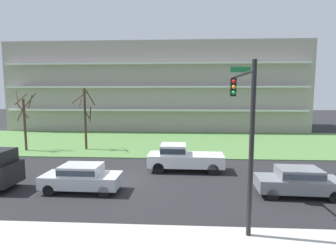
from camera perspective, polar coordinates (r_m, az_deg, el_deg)
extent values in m
plane|color=#232326|center=(17.94, -10.47, -11.35)|extent=(160.00, 160.00, 0.00)
cube|color=#BCB7AD|center=(10.97, -21.30, -23.67)|extent=(80.00, 4.00, 0.15)
cube|color=#547F42|center=(31.32, -4.41, -3.37)|extent=(80.00, 16.00, 0.08)
cube|color=#9E938C|center=(45.37, -2.01, 8.05)|extent=(44.48, 13.24, 13.11)
cube|color=silver|center=(38.39, -2.96, 3.38)|extent=(42.70, 0.90, 0.24)
cube|color=silver|center=(38.34, -2.99, 8.28)|extent=(42.70, 0.90, 0.24)
cube|color=silver|center=(38.56, -3.02, 13.15)|extent=(42.70, 0.90, 0.24)
cylinder|color=#4C3828|center=(29.50, -28.08, 0.14)|extent=(0.23, 0.23, 5.09)
cylinder|color=#4C3828|center=(29.55, -27.18, 4.66)|extent=(1.06, 0.95, 1.34)
cylinder|color=#4C3828|center=(29.72, -28.78, 2.33)|extent=(0.34, 0.94, 1.42)
cylinder|color=#4C3828|center=(29.88, -27.27, 4.82)|extent=(1.57, 0.53, 1.46)
cylinder|color=#4C3828|center=(29.89, -28.77, 4.99)|extent=(0.82, 1.05, 1.11)
cylinder|color=#4C3828|center=(29.27, -29.36, 5.40)|extent=(0.78, 0.89, 1.18)
cylinder|color=#4C3828|center=(28.96, -28.46, 2.87)|extent=(0.96, 0.38, 1.50)
cylinder|color=#423023|center=(27.77, -17.14, 1.33)|extent=(0.23, 0.23, 6.11)
cylinder|color=#423023|center=(27.47, -16.83, 2.45)|extent=(0.50, 0.62, 1.01)
cylinder|color=#423023|center=(27.25, -16.14, 5.79)|extent=(0.51, 1.41, 1.55)
cylinder|color=#423023|center=(27.78, -16.15, 2.44)|extent=(0.57, 1.02, 1.55)
cylinder|color=#423023|center=(27.77, -18.07, 4.77)|extent=(0.20, 0.89, 0.77)
cylinder|color=#423023|center=(28.41, -18.22, 5.78)|extent=(1.20, 1.49, 1.25)
cube|color=slate|center=(16.59, 25.85, -11.03)|extent=(4.48, 1.99, 0.70)
cube|color=slate|center=(16.41, 25.97, -8.94)|extent=(2.27, 1.75, 0.55)
cube|color=#2D3847|center=(16.41, 25.97, -8.94)|extent=(2.23, 1.79, 0.30)
cylinder|color=black|center=(17.96, 29.62, -11.06)|extent=(0.65, 0.25, 0.64)
cylinder|color=black|center=(16.60, 31.86, -12.64)|extent=(0.65, 0.25, 0.64)
cylinder|color=black|center=(16.96, 19.87, -11.59)|extent=(0.65, 0.25, 0.64)
cylinder|color=black|center=(15.52, 21.31, -13.39)|extent=(0.65, 0.25, 0.64)
cube|color=#B7BABF|center=(16.39, -17.82, -10.87)|extent=(4.43, 1.89, 0.70)
cube|color=#B7BABF|center=(16.22, -17.90, -8.76)|extent=(2.23, 1.70, 0.55)
cube|color=#2D3847|center=(16.22, -17.90, -8.76)|extent=(2.19, 1.73, 0.30)
cylinder|color=black|center=(16.72, -11.74, -11.59)|extent=(0.64, 0.23, 0.64)
cylinder|color=black|center=(15.29, -13.41, -13.41)|extent=(0.64, 0.23, 0.64)
cylinder|color=black|center=(17.80, -21.48, -10.79)|extent=(0.64, 0.23, 0.64)
cylinder|color=black|center=(16.46, -23.92, -12.34)|extent=(0.64, 0.23, 0.64)
cylinder|color=black|center=(19.33, -30.08, -9.73)|extent=(0.72, 0.23, 0.72)
cube|color=white|center=(19.63, 3.78, -7.16)|extent=(5.44, 2.10, 0.85)
cube|color=white|center=(19.49, 1.14, -4.91)|extent=(1.84, 1.87, 0.70)
cube|color=#2D3847|center=(19.49, 1.14, -4.91)|extent=(1.80, 1.91, 0.38)
cylinder|color=black|center=(18.99, -2.04, -8.96)|extent=(0.80, 0.24, 0.80)
cylinder|color=black|center=(20.70, -1.49, -7.63)|extent=(0.80, 0.24, 0.80)
cylinder|color=black|center=(18.96, 9.53, -9.08)|extent=(0.80, 0.24, 0.80)
cylinder|color=black|center=(20.67, 9.09, -7.73)|extent=(0.80, 0.24, 0.80)
cylinder|color=black|center=(10.49, 17.24, -5.39)|extent=(0.18, 0.18, 6.79)
cylinder|color=black|center=(12.42, 15.29, 10.42)|extent=(0.12, 4.35, 0.12)
cube|color=black|center=(14.23, 13.65, 7.95)|extent=(0.28, 0.28, 0.90)
sphere|color=red|center=(14.09, 13.79, 9.18)|extent=(0.20, 0.20, 0.20)
sphere|color=#F2A519|center=(14.08, 13.76, 8.05)|extent=(0.20, 0.20, 0.20)
sphere|color=green|center=(14.08, 13.73, 6.91)|extent=(0.20, 0.20, 0.20)
cube|color=#197238|center=(12.65, 15.12, 11.49)|extent=(0.90, 0.04, 0.24)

